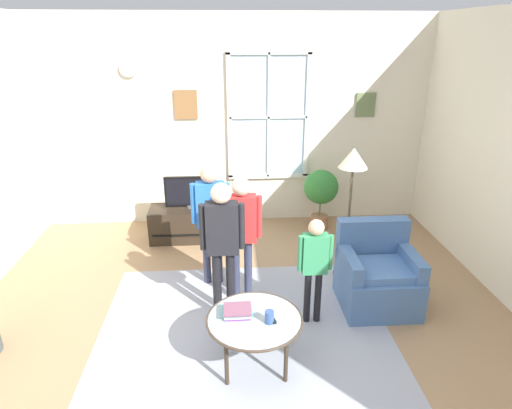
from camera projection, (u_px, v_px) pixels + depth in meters
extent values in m
cube|color=#9E7A56|center=(244.00, 347.00, 4.03)|extent=(6.21, 6.57, 0.02)
cube|color=silver|center=(234.00, 123.00, 6.31)|extent=(5.61, 0.12, 2.98)
cube|color=silver|center=(268.00, 117.00, 6.24)|extent=(1.12, 0.02, 1.76)
cube|color=white|center=(269.00, 52.00, 5.90)|extent=(1.18, 0.04, 0.06)
cube|color=white|center=(268.00, 176.00, 6.54)|extent=(1.18, 0.04, 0.06)
cube|color=white|center=(229.00, 118.00, 6.18)|extent=(0.06, 0.04, 1.76)
cube|color=white|center=(307.00, 117.00, 6.26)|extent=(0.06, 0.04, 1.76)
cube|color=white|center=(269.00, 117.00, 6.22)|extent=(0.03, 0.04, 1.76)
cube|color=white|center=(269.00, 117.00, 6.22)|extent=(1.12, 0.04, 0.03)
cube|color=olive|center=(186.00, 105.00, 6.09)|extent=(0.32, 0.03, 0.40)
cube|color=#667A4C|center=(365.00, 105.00, 6.26)|extent=(0.28, 0.03, 0.34)
cylinder|color=silver|center=(128.00, 68.00, 5.85)|extent=(0.24, 0.04, 0.24)
cube|color=#999EAD|center=(244.00, 327.00, 4.30)|extent=(2.81, 2.30, 0.01)
cube|color=#2D2319|center=(190.00, 223.00, 6.08)|extent=(1.09, 0.47, 0.46)
cube|color=black|center=(189.00, 235.00, 5.88)|extent=(0.98, 0.02, 0.02)
cylinder|color=#4C4C4C|center=(189.00, 206.00, 5.98)|extent=(0.08, 0.08, 0.05)
cube|color=black|center=(188.00, 191.00, 5.90)|extent=(0.64, 0.05, 0.42)
cube|color=black|center=(188.00, 192.00, 5.88)|extent=(0.60, 0.01, 0.38)
cube|color=#476B9E|center=(377.00, 288.00, 4.57)|extent=(0.76, 0.72, 0.42)
cube|color=#476B9E|center=(372.00, 238.00, 4.69)|extent=(0.76, 0.16, 0.45)
cube|color=#476B9E|center=(349.00, 263.00, 4.44)|extent=(0.12, 0.65, 0.20)
cube|color=#476B9E|center=(411.00, 261.00, 4.48)|extent=(0.12, 0.65, 0.20)
cube|color=#4D73AA|center=(381.00, 269.00, 4.43)|extent=(0.61, 0.50, 0.08)
cylinder|color=#99B2B7|center=(254.00, 319.00, 3.67)|extent=(0.80, 0.80, 0.02)
torus|color=#3F3328|center=(254.00, 319.00, 3.67)|extent=(0.83, 0.83, 0.02)
cylinder|color=#33281E|center=(226.00, 325.00, 3.97)|extent=(0.04, 0.04, 0.44)
cylinder|color=#33281E|center=(279.00, 323.00, 4.00)|extent=(0.04, 0.04, 0.44)
cylinder|color=#33281E|center=(227.00, 363.00, 3.52)|extent=(0.04, 0.04, 0.44)
cylinder|color=#33281E|center=(286.00, 360.00, 3.55)|extent=(0.04, 0.04, 0.44)
cube|color=purple|center=(238.00, 315.00, 3.70)|extent=(0.22, 0.15, 0.02)
cube|color=#B5B9C2|center=(237.00, 313.00, 3.70)|extent=(0.23, 0.16, 0.02)
cube|color=#48AFBB|center=(237.00, 311.00, 3.69)|extent=(0.25, 0.16, 0.02)
cube|color=#79495F|center=(237.00, 309.00, 3.68)|extent=(0.24, 0.20, 0.02)
cylinder|color=#334C8C|center=(269.00, 317.00, 3.60)|extent=(0.08, 0.08, 0.11)
cube|color=black|center=(272.00, 318.00, 3.66)|extent=(0.07, 0.15, 0.02)
cylinder|color=black|center=(307.00, 297.00, 4.29)|extent=(0.07, 0.07, 0.56)
cylinder|color=black|center=(318.00, 297.00, 4.30)|extent=(0.07, 0.07, 0.56)
cube|color=#338C59|center=(315.00, 254.00, 4.12)|extent=(0.24, 0.13, 0.40)
sphere|color=#D8AD8C|center=(316.00, 227.00, 4.02)|extent=(0.15, 0.15, 0.15)
cylinder|color=#338C59|center=(301.00, 253.00, 4.08)|extent=(0.05, 0.05, 0.36)
cylinder|color=#338C59|center=(330.00, 252.00, 4.10)|extent=(0.05, 0.05, 0.36)
cylinder|color=#333851|center=(207.00, 255.00, 4.95)|extent=(0.09, 0.09, 0.71)
cylinder|color=#333851|center=(218.00, 254.00, 4.96)|extent=(0.09, 0.09, 0.71)
cube|color=blue|center=(210.00, 205.00, 4.73)|extent=(0.31, 0.16, 0.50)
sphere|color=#D8AD8C|center=(209.00, 174.00, 4.60)|extent=(0.19, 0.19, 0.19)
cylinder|color=blue|center=(194.00, 204.00, 4.69)|extent=(0.06, 0.06, 0.45)
cylinder|color=blue|center=(227.00, 203.00, 4.72)|extent=(0.06, 0.06, 0.45)
cylinder|color=black|center=(217.00, 284.00, 4.35)|extent=(0.09, 0.09, 0.72)
cylinder|color=black|center=(231.00, 284.00, 4.36)|extent=(0.09, 0.09, 0.72)
cube|color=black|center=(222.00, 228.00, 4.13)|extent=(0.31, 0.16, 0.51)
sphere|color=beige|center=(221.00, 193.00, 4.00)|extent=(0.20, 0.20, 0.20)
cylinder|color=black|center=(203.00, 227.00, 4.09)|extent=(0.06, 0.06, 0.46)
cylinder|color=black|center=(241.00, 226.00, 4.11)|extent=(0.06, 0.06, 0.46)
cylinder|color=#333851|center=(236.00, 270.00, 4.63)|extent=(0.08, 0.08, 0.70)
cylinder|color=#333851|center=(248.00, 270.00, 4.64)|extent=(0.08, 0.08, 0.70)
cube|color=red|center=(241.00, 219.00, 4.41)|extent=(0.30, 0.16, 0.50)
sphere|color=beige|center=(241.00, 187.00, 4.29)|extent=(0.19, 0.19, 0.19)
cylinder|color=red|center=(224.00, 218.00, 4.38)|extent=(0.06, 0.06, 0.45)
cylinder|color=red|center=(259.00, 217.00, 4.40)|extent=(0.06, 0.06, 0.45)
cylinder|color=#9E6B4C|center=(319.00, 221.00, 6.47)|extent=(0.25, 0.25, 0.19)
cylinder|color=#4C7238|center=(320.00, 209.00, 6.39)|extent=(0.02, 0.02, 0.20)
sphere|color=#2F7931|center=(321.00, 187.00, 6.27)|extent=(0.50, 0.50, 0.50)
cylinder|color=black|center=(344.00, 274.00, 5.21)|extent=(0.26, 0.26, 0.03)
cylinder|color=brown|center=(348.00, 224.00, 4.97)|extent=(0.03, 0.03, 1.35)
cone|color=beige|center=(354.00, 158.00, 4.69)|extent=(0.32, 0.32, 0.22)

